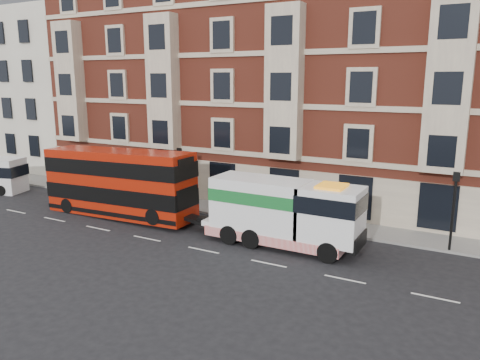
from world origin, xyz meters
name	(u,v)px	position (x,y,z in m)	size (l,w,h in m)	color
ground	(203,250)	(0.00, 0.00, 0.00)	(120.00, 120.00, 0.00)	black
sidewalk	(263,215)	(0.00, 7.50, 0.07)	(90.00, 3.00, 0.15)	slate
victorian_terrace	(312,69)	(0.50, 15.00, 10.07)	(45.00, 12.00, 20.40)	maroon
cream_block	(39,88)	(-30.00, 14.00, 8.34)	(16.00, 10.00, 16.80)	beige
lamp_post_west	(180,173)	(-6.00, 6.20, 2.68)	(0.35, 0.15, 4.35)	black
lamp_post_east	(454,205)	(12.00, 6.20, 2.68)	(0.35, 0.15, 4.35)	black
double_decker_bus	(119,182)	(-8.61, 2.73, 2.44)	(11.36, 2.61, 4.60)	#A31B09
tow_truck	(281,212)	(3.45, 2.73, 2.01)	(9.09, 2.69, 3.79)	white
pedestrian	(158,193)	(-8.19, 6.35, 0.93)	(0.57, 0.37, 1.55)	black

